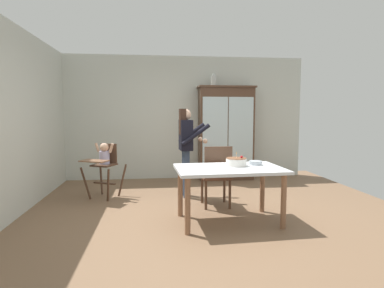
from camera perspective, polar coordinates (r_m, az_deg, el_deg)
ground_plane at (r=4.77m, az=2.04°, el=-12.25°), size 6.24×6.24×0.00m
wall_back at (r=7.15m, az=-1.18°, el=4.68°), size 5.32×0.06×2.70m
wall_left at (r=4.88m, az=-30.12°, el=3.54°), size 0.06×5.32×2.70m
china_cabinet at (r=7.04m, az=6.05°, el=1.99°), size 1.24×0.48×2.04m
ceramic_vase at (r=7.01m, az=3.91°, el=11.25°), size 0.13×0.13×0.27m
high_chair_with_toddler at (r=5.67m, az=-15.42°, el=-2.79°), size 0.77×0.83×0.95m
adult_person at (r=5.51m, az=-1.05°, el=0.46°), size 0.52×0.50×1.53m
dining_table at (r=4.28m, az=6.64°, el=-5.50°), size 1.44×0.95×0.74m
birthday_cake at (r=4.40m, az=7.91°, el=-3.18°), size 0.28×0.28×0.19m
serving_bowl at (r=4.53m, az=11.25°, el=-3.32°), size 0.18×0.18×0.05m
dining_chair_far_side at (r=4.92m, az=4.48°, el=-5.02°), size 0.44×0.44×0.96m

